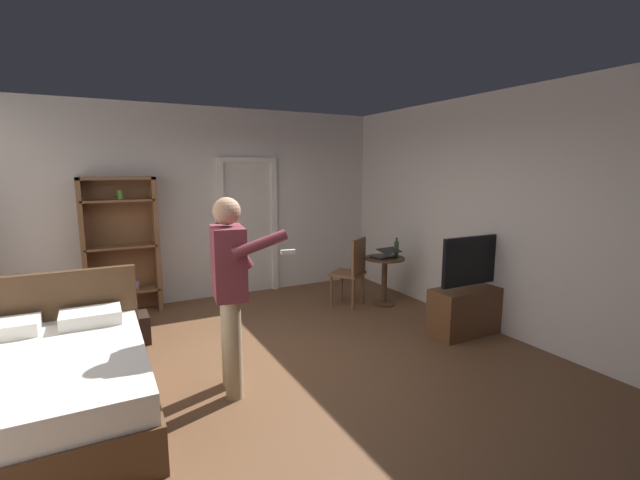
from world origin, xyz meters
name	(u,v)px	position (x,y,z in m)	size (l,w,h in m)	color
ground_plane	(273,369)	(0.00, 0.00, 0.00)	(6.14, 6.14, 0.00)	brown
wall_back	(203,205)	(0.00, 2.77, 1.43)	(5.82, 0.12, 2.86)	silver
wall_right	(486,212)	(2.85, 0.00, 1.43)	(0.12, 5.66, 2.86)	silver
doorway_frame	(249,216)	(0.67, 2.69, 1.22)	(0.93, 0.08, 2.13)	white
bed	(47,387)	(-1.87, -0.06, 0.30)	(1.46, 1.93, 1.02)	#4C331E
bookshelf	(121,241)	(-1.17, 2.54, 1.00)	(0.95, 0.32, 1.85)	brown
tv_flatscreen	(472,304)	(2.49, -0.19, 0.35)	(1.06, 0.40, 1.18)	brown
side_table	(384,273)	(2.20, 1.18, 0.47)	(0.57, 0.57, 0.70)	#4C331E
laptop	(385,254)	(2.17, 1.14, 0.75)	(0.35, 0.36, 0.15)	black
bottle_on_table	(396,249)	(2.34, 1.10, 0.82)	(0.06, 0.06, 0.29)	#2F4629
wooden_chair	(352,269)	(1.74, 1.33, 0.54)	(0.58, 0.58, 0.99)	brown
person_blue_shirt	(230,282)	(-0.45, -0.22, 1.00)	(0.63, 0.65, 1.73)	tan
suitcase_dark	(103,323)	(-1.46, 1.69, 0.17)	(0.49, 0.32, 0.34)	black
suitcase_small	(128,330)	(-1.22, 1.35, 0.16)	(0.45, 0.35, 0.32)	black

